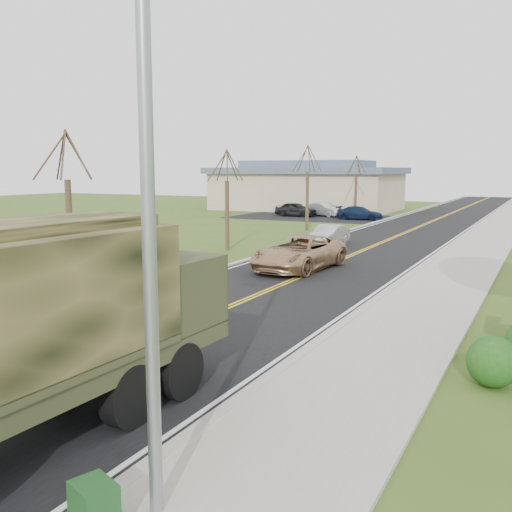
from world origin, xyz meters
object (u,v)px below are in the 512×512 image
Objects in this scene: suv_champagne at (299,253)px; utility_box_far at (94,508)px; military_truck at (41,314)px; sedan_silver at (328,235)px.

utility_box_far is (5.40, -19.12, -0.36)m from suv_champagne.
military_truck is 11.64× the size of utility_box_far.
military_truck is 1.97× the size of sedan_silver.
military_truck reaches higher than suv_champagne.
suv_champagne is 19.87m from utility_box_far.
utility_box_far is (7.10, -27.67, -0.21)m from sedan_silver.
military_truck reaches higher than utility_box_far.
suv_champagne reaches higher than utility_box_far.
sedan_silver is at bearing 124.43° from utility_box_far.
suv_champagne is (-2.59, 17.27, -1.35)m from military_truck.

